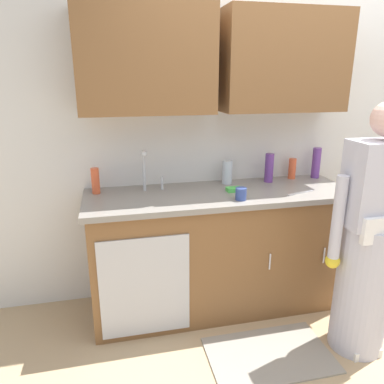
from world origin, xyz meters
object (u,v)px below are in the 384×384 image
at_px(bottle_dish_liquid, 292,169).
at_px(bottle_water_tall, 316,163).
at_px(bottle_soap, 227,172).
at_px(cup_by_sink, 241,194).
at_px(bottle_cleaner_spray, 95,181).
at_px(bottle_water_short, 269,168).
at_px(sink, 152,198).
at_px(person_at_sink, 368,253).
at_px(sponge, 234,189).
at_px(knife_on_counter, 300,193).

distance_m(bottle_dish_liquid, bottle_water_tall, 0.21).
distance_m(bottle_soap, cup_by_sink, 0.41).
bearing_deg(bottle_cleaner_spray, bottle_water_short, 0.43).
distance_m(sink, bottle_water_tall, 1.41).
distance_m(bottle_dish_liquid, cup_by_sink, 0.74).
distance_m(person_at_sink, bottle_water_tall, 0.97).
xyz_separation_m(bottle_soap, sponge, (-0.01, -0.21, -0.08)).
height_order(sink, cup_by_sink, sink).
bearing_deg(sponge, person_at_sink, -44.87).
distance_m(bottle_cleaner_spray, knife_on_counter, 1.48).
height_order(sink, person_at_sink, person_at_sink).
bearing_deg(person_at_sink, sink, 151.55).
bearing_deg(bottle_dish_liquid, sponge, -157.89).
xyz_separation_m(sink, knife_on_counter, (1.06, -0.17, 0.02)).
bearing_deg(bottle_water_tall, sink, -171.85).
bearing_deg(knife_on_counter, sponge, 146.99).
relative_size(knife_on_counter, sponge, 2.18).
bearing_deg(cup_by_sink, bottle_soap, 85.48).
xyz_separation_m(person_at_sink, bottle_water_short, (-0.31, 0.85, 0.36)).
distance_m(sink, person_at_sink, 1.46).
xyz_separation_m(bottle_dish_liquid, sponge, (-0.58, -0.24, -0.07)).
xyz_separation_m(cup_by_sink, sponge, (0.02, 0.19, -0.03)).
relative_size(bottle_soap, knife_on_counter, 0.77).
bearing_deg(knife_on_counter, sink, 155.54).
relative_size(bottle_cleaner_spray, sponge, 1.70).
height_order(bottle_cleaner_spray, sponge, bottle_cleaner_spray).
height_order(bottle_soap, bottle_water_short, bottle_water_short).
relative_size(person_at_sink, bottle_water_tall, 6.47).
xyz_separation_m(person_at_sink, knife_on_counter, (-0.21, 0.52, 0.25)).
bearing_deg(bottle_soap, bottle_water_short, -4.24).
bearing_deg(bottle_dish_liquid, bottle_cleaner_spray, -177.82).
height_order(cup_by_sink, sponge, cup_by_sink).
height_order(bottle_cleaner_spray, cup_by_sink, bottle_cleaner_spray).
xyz_separation_m(bottle_water_short, sponge, (-0.35, -0.19, -0.10)).
bearing_deg(bottle_water_tall, sponge, -164.27).
height_order(bottle_water_short, bottle_dish_liquid, bottle_water_short).
bearing_deg(cup_by_sink, bottle_water_tall, 27.30).
distance_m(person_at_sink, bottle_cleaner_spray, 1.88).
distance_m(person_at_sink, bottle_soap, 1.14).
height_order(bottle_water_tall, cup_by_sink, bottle_water_tall).
bearing_deg(bottle_soap, bottle_water_tall, 0.70).
xyz_separation_m(bottle_cleaner_spray, bottle_water_tall, (1.77, 0.04, 0.03)).
bearing_deg(bottle_cleaner_spray, person_at_sink, -26.93).
height_order(person_at_sink, sponge, person_at_sink).
height_order(person_at_sink, bottle_dish_liquid, person_at_sink).
bearing_deg(bottle_soap, sink, -162.86).
xyz_separation_m(bottle_water_tall, knife_on_counter, (-0.33, -0.37, -0.12)).
bearing_deg(bottle_dish_liquid, bottle_water_short, -167.70).
relative_size(bottle_water_tall, cup_by_sink, 2.94).
relative_size(sink, person_at_sink, 0.31).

